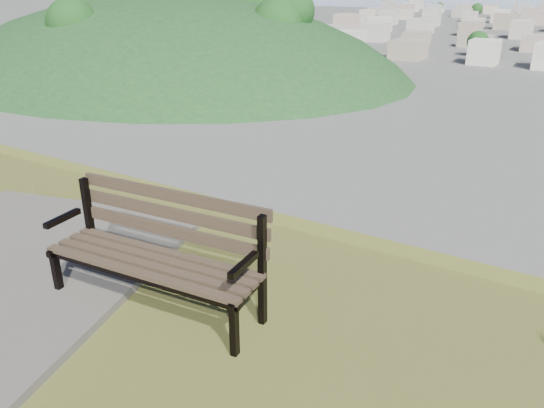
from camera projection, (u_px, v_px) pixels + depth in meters
The scene contains 2 objects.
park_bench at pixel (159, 246), 4.63m from camera, with size 2.02×0.79×1.03m.
green_wooded_hill at pixel (168, 71), 171.83m from camera, with size 183.41×146.73×91.70m.
Camera 1 is at (2.27, -0.96, 27.74)m, focal length 35.00 mm.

